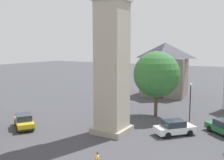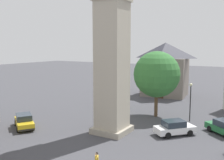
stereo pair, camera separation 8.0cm
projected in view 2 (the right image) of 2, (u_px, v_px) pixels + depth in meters
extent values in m
plane|color=#424247|center=(112.00, 132.00, 27.42)|extent=(200.00, 200.00, 0.00)
cube|color=#A59C89|center=(112.00, 130.00, 27.38)|extent=(3.48, 3.48, 0.60)
cube|color=#B7AD99|center=(112.00, 66.00, 26.52)|extent=(2.78, 2.78, 12.79)
cube|color=white|center=(175.00, 129.00, 26.57)|extent=(4.17, 4.02, 0.64)
cube|color=#28333D|center=(174.00, 123.00, 26.44)|extent=(2.60, 2.57, 0.64)
cylinder|color=black|center=(181.00, 128.00, 27.71)|extent=(0.62, 0.59, 0.64)
cylinder|color=black|center=(190.00, 133.00, 26.19)|extent=(0.62, 0.59, 0.64)
cylinder|color=black|center=(160.00, 130.00, 27.01)|extent=(0.62, 0.59, 0.64)
cylinder|color=black|center=(168.00, 135.00, 25.49)|extent=(0.62, 0.59, 0.64)
cube|color=black|center=(192.00, 129.00, 27.17)|extent=(1.21, 1.31, 0.16)
cube|color=gold|center=(24.00, 123.00, 28.83)|extent=(3.71, 4.35, 0.64)
cube|color=#28333D|center=(24.00, 117.00, 28.88)|extent=(2.47, 2.61, 0.64)
cylinder|color=black|center=(33.00, 127.00, 28.09)|extent=(0.54, 0.65, 0.64)
cylinder|color=black|center=(18.00, 129.00, 27.42)|extent=(0.54, 0.65, 0.64)
cylinder|color=black|center=(30.00, 121.00, 30.30)|extent=(0.54, 0.65, 0.64)
cylinder|color=black|center=(16.00, 123.00, 29.63)|extent=(0.54, 0.65, 0.64)
cube|color=black|center=(27.00, 130.00, 27.04)|extent=(1.44, 1.04, 0.16)
cube|color=gold|center=(111.00, 103.00, 38.52)|extent=(4.42, 2.82, 0.64)
cube|color=#28333D|center=(112.00, 99.00, 38.58)|extent=(2.46, 2.10, 0.64)
cylinder|color=black|center=(115.00, 107.00, 37.18)|extent=(0.68, 0.40, 0.64)
cylinder|color=black|center=(104.00, 107.00, 37.56)|extent=(0.68, 0.40, 0.64)
cylinder|color=black|center=(118.00, 104.00, 39.54)|extent=(0.68, 0.40, 0.64)
cylinder|color=black|center=(108.00, 103.00, 39.93)|extent=(0.68, 0.40, 0.64)
cube|color=black|center=(108.00, 108.00, 36.60)|extent=(0.60, 1.63, 0.16)
cube|color=#236B38|center=(224.00, 129.00, 26.65)|extent=(3.94, 4.23, 0.64)
cylinder|color=black|center=(210.00, 129.00, 27.57)|extent=(0.58, 0.63, 0.64)
cylinder|color=black|center=(222.00, 127.00, 28.09)|extent=(0.58, 0.63, 0.64)
cube|color=black|center=(211.00, 125.00, 28.57)|extent=(1.35, 1.16, 0.16)
cube|color=gold|center=(97.00, 160.00, 18.16)|extent=(0.42, 0.36, 0.60)
cylinder|color=gold|center=(97.00, 159.00, 18.40)|extent=(0.09, 0.09, 0.60)
sphere|color=tan|center=(97.00, 154.00, 18.10)|extent=(0.22, 0.22, 0.22)
sphere|color=black|center=(97.00, 154.00, 18.10)|extent=(0.20, 0.20, 0.20)
cylinder|color=brown|center=(156.00, 103.00, 33.49)|extent=(0.44, 0.44, 3.42)
sphere|color=#337033|center=(157.00, 74.00, 33.00)|extent=(5.88, 5.88, 5.88)
cube|color=slate|center=(165.00, 77.00, 47.68)|extent=(6.93, 8.19, 6.88)
pyramid|color=#383842|center=(166.00, 50.00, 47.06)|extent=(7.28, 8.59, 2.78)
cube|color=#422819|center=(160.00, 92.00, 45.19)|extent=(0.19, 1.10, 2.10)
cylinder|color=black|center=(190.00, 104.00, 31.13)|extent=(0.12, 0.12, 4.30)
sphere|color=beige|center=(191.00, 85.00, 30.83)|extent=(0.36, 0.36, 0.36)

